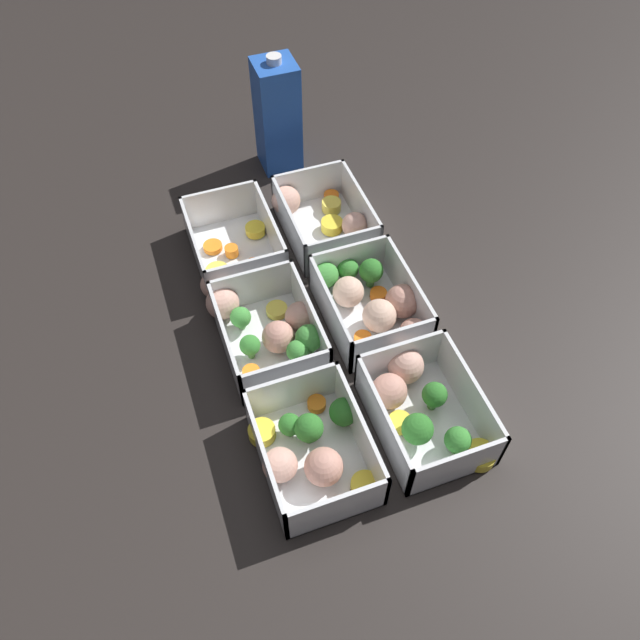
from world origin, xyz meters
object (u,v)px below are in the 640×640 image
object	(u,v)px
container_near_left	(231,251)
juice_carton	(277,116)
container_near_right	(312,449)
container_far_center	(372,301)
container_far_left	(322,218)
container_near_center	(269,328)
container_far_right	(419,405)

from	to	relation	value
container_near_left	juice_carton	xyz separation A→B (m)	(-0.20, 0.14, 0.07)
container_near_right	container_far_center	xyz separation A→B (m)	(-0.19, 0.16, 0.00)
container_far_left	container_far_center	distance (m)	0.19
container_near_center	juice_carton	distance (m)	0.39
container_near_right	container_far_left	world-z (taller)	same
container_near_center	juice_carton	size ratio (longest dim) A/B	0.93
container_near_center	container_far_center	size ratio (longest dim) A/B	1.05
container_far_center	container_far_right	xyz separation A→B (m)	(0.18, -0.01, -0.00)
container_far_left	juice_carton	bearing A→B (deg)	-175.54
container_near_right	container_far_left	size ratio (longest dim) A/B	0.93
container_near_center	container_far_center	world-z (taller)	same
container_near_right	container_near_center	bearing A→B (deg)	178.76
container_near_center	container_far_left	world-z (taller)	same
container_near_right	container_far_right	xyz separation A→B (m)	(-0.01, 0.15, 0.00)
container_far_center	juice_carton	xyz separation A→B (m)	(-0.37, -0.02, 0.07)
container_far_left	juice_carton	distance (m)	0.20
container_far_center	container_far_right	world-z (taller)	same
container_near_right	juice_carton	bearing A→B (deg)	166.40
container_near_right	juice_carton	size ratio (longest dim) A/B	0.83
container_far_left	container_near_right	bearing A→B (deg)	-21.68
container_near_right	container_far_right	size ratio (longest dim) A/B	0.85
container_near_right	container_far_center	distance (m)	0.24
container_near_left	container_near_center	xyz separation A→B (m)	(0.16, 0.01, 0.00)
container_near_left	juice_carton	distance (m)	0.26
container_far_left	container_far_center	world-z (taller)	same
container_near_left	juice_carton	world-z (taller)	juice_carton
container_near_center	container_far_right	bearing A→B (deg)	38.57
container_near_right	container_far_right	distance (m)	0.15
container_near_left	container_far_center	xyz separation A→B (m)	(0.17, 0.16, 0.00)
container_near_left	container_far_right	world-z (taller)	same
container_far_left	container_near_left	bearing A→B (deg)	-82.14
container_near_right	juice_carton	world-z (taller)	juice_carton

